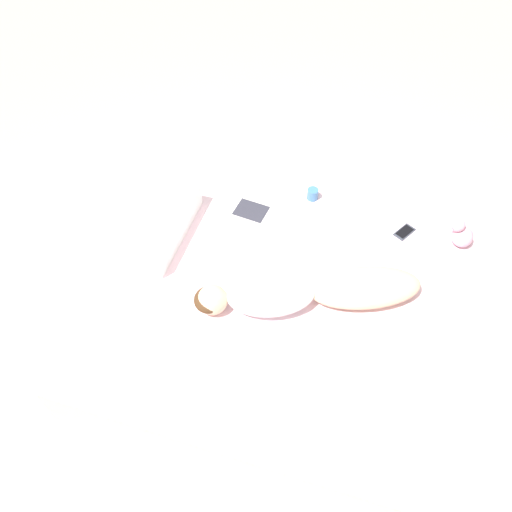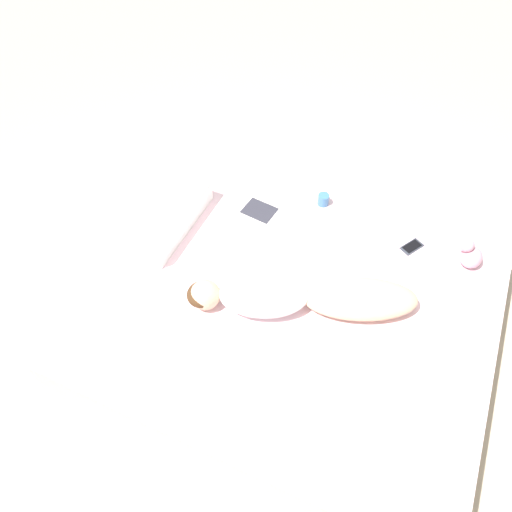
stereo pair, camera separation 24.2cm
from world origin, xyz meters
The scene contains 8 objects.
ground_plane centered at (0.00, 0.00, 0.00)m, with size 12.00×12.00×0.00m, color #B7A88E.
bed centered at (0.00, 0.00, 0.26)m, with size 1.97×2.33×0.52m.
person centered at (-0.09, -0.07, 0.61)m, with size 0.70×1.26×0.19m.
open_magazine centered at (0.37, 0.44, 0.52)m, with size 0.53×0.35×0.01m.
coffee_mug centered at (0.73, 0.07, 0.56)m, with size 0.10×0.07×0.08m.
cell_phone centered at (0.60, -0.56, 0.52)m, with size 0.16×0.14×0.01m.
plush_toy centered at (0.61, -0.88, 0.60)m, with size 0.14×0.16×0.19m.
pillow centered at (0.14, 0.93, 0.60)m, with size 0.66×0.34×0.16m.
Camera 2 is at (-1.61, -0.50, 2.87)m, focal length 35.00 mm.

